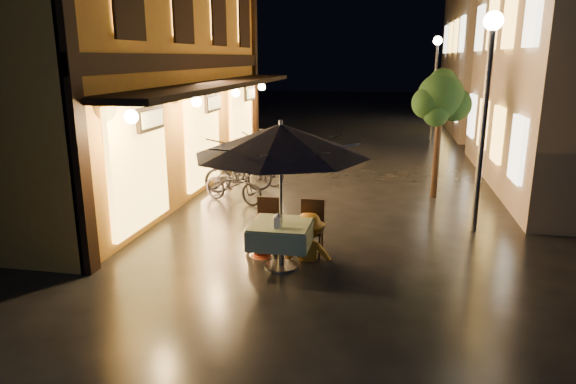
% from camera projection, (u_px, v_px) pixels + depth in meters
% --- Properties ---
extents(ground, '(90.00, 90.00, 0.00)m').
position_uv_depth(ground, '(312.00, 256.00, 9.06)').
color(ground, black).
rests_on(ground, ground).
extents(west_building, '(5.90, 11.40, 7.40)m').
position_uv_depth(west_building, '(114.00, 45.00, 12.97)').
color(west_building, '#CC7F3A').
rests_on(west_building, ground).
extents(east_building_far, '(7.30, 10.30, 7.30)m').
position_uv_depth(east_building_far, '(530.00, 51.00, 23.81)').
color(east_building_far, '#A0907E').
rests_on(east_building_far, ground).
extents(street_tree, '(1.43, 1.20, 3.15)m').
position_uv_depth(street_tree, '(441.00, 100.00, 12.27)').
color(street_tree, black).
rests_on(street_tree, ground).
extents(streetlamp_near, '(0.36, 0.36, 4.23)m').
position_uv_depth(streetlamp_near, '(487.00, 84.00, 9.65)').
color(streetlamp_near, '#59595E').
rests_on(streetlamp_near, ground).
extents(streetlamp_far, '(0.36, 0.36, 4.23)m').
position_uv_depth(streetlamp_far, '(436.00, 69.00, 21.04)').
color(streetlamp_far, '#59595E').
rests_on(streetlamp_far, ground).
extents(cafe_table, '(0.99, 0.99, 0.78)m').
position_uv_depth(cafe_table, '(281.00, 234.00, 8.43)').
color(cafe_table, '#59595E').
rests_on(cafe_table, ground).
extents(patio_umbrella, '(2.83, 2.83, 2.46)m').
position_uv_depth(patio_umbrella, '(281.00, 140.00, 8.04)').
color(patio_umbrella, '#59595E').
rests_on(patio_umbrella, ground).
extents(cafe_chair_left, '(0.42, 0.42, 0.97)m').
position_uv_depth(cafe_chair_left, '(268.00, 222.00, 9.22)').
color(cafe_chair_left, black).
rests_on(cafe_chair_left, ground).
extents(cafe_chair_right, '(0.42, 0.42, 0.97)m').
position_uv_depth(cafe_chair_right, '(312.00, 225.00, 9.07)').
color(cafe_chair_right, black).
rests_on(cafe_chair_right, ground).
extents(table_lantern, '(0.16, 0.16, 0.25)m').
position_uv_depth(table_lantern, '(278.00, 219.00, 8.13)').
color(table_lantern, white).
rests_on(table_lantern, cafe_table).
extents(person_orange, '(0.86, 0.76, 1.49)m').
position_uv_depth(person_orange, '(261.00, 214.00, 8.96)').
color(person_orange, '#D04D23').
rests_on(person_orange, ground).
extents(person_yellow, '(1.10, 0.72, 1.60)m').
position_uv_depth(person_yellow, '(309.00, 214.00, 8.79)').
color(person_yellow, orange).
rests_on(person_yellow, ground).
extents(bicycle_0, '(1.77, 1.15, 0.88)m').
position_uv_depth(bicycle_0, '(233.00, 185.00, 12.31)').
color(bicycle_0, black).
rests_on(bicycle_0, ground).
extents(bicycle_1, '(1.81, 1.17, 1.06)m').
position_uv_depth(bicycle_1, '(239.00, 172.00, 13.23)').
color(bicycle_1, black).
rests_on(bicycle_1, ground).
extents(bicycle_2, '(1.82, 0.88, 0.92)m').
position_uv_depth(bicycle_2, '(254.00, 169.00, 13.98)').
color(bicycle_2, black).
rests_on(bicycle_2, ground).
extents(bicycle_3, '(1.78, 1.13, 1.04)m').
position_uv_depth(bicycle_3, '(255.00, 156.00, 15.42)').
color(bicycle_3, black).
rests_on(bicycle_3, ground).
extents(bicycle_4, '(2.02, 1.37, 1.01)m').
position_uv_depth(bicycle_4, '(266.00, 148.00, 16.88)').
color(bicycle_4, black).
rests_on(bicycle_4, ground).
extents(bicycle_5, '(1.80, 1.05, 1.05)m').
position_uv_depth(bicycle_5, '(269.00, 145.00, 17.40)').
color(bicycle_5, black).
rests_on(bicycle_5, ground).
extents(bicycle_6, '(1.60, 0.58, 0.84)m').
position_uv_depth(bicycle_6, '(288.00, 146.00, 17.78)').
color(bicycle_6, black).
rests_on(bicycle_6, ground).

